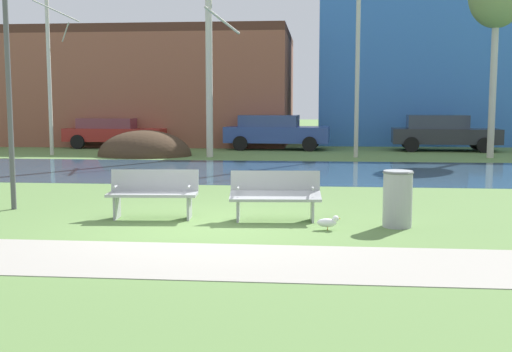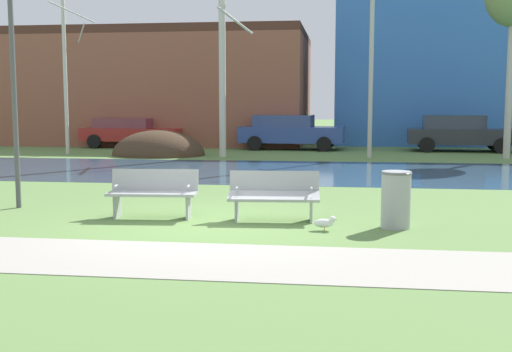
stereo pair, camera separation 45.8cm
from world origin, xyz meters
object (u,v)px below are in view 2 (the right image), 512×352
(bench_left, at_px, (153,192))
(bench_right, at_px, (274,194))
(seagull, at_px, (325,223))
(trash_bin, at_px, (396,199))
(streetlamp, at_px, (11,21))
(parked_sedan_second_blue, at_px, (290,131))
(parked_hatch_third_dark, at_px, (459,133))
(parked_van_nearest_red, at_px, (131,132))

(bench_left, relative_size, bench_right, 1.00)
(bench_left, height_order, seagull, bench_left)
(trash_bin, xyz_separation_m, streetlamp, (-7.28, 1.09, 3.16))
(parked_sedan_second_blue, height_order, parked_hatch_third_dark, parked_hatch_third_dark)
(bench_right, relative_size, parked_hatch_third_dark, 0.35)
(streetlamp, height_order, parked_sedan_second_blue, streetlamp)
(bench_right, relative_size, trash_bin, 1.72)
(bench_right, distance_m, parked_hatch_third_dark, 18.29)
(trash_bin, distance_m, seagull, 1.28)
(bench_right, distance_m, seagull, 1.25)
(bench_right, xyz_separation_m, parked_hatch_third_dark, (6.15, 17.23, 0.34))
(bench_left, xyz_separation_m, seagull, (3.13, -0.77, -0.34))
(bench_left, distance_m, streetlamp, 4.42)
(parked_sedan_second_blue, bearing_deg, bench_left, -93.46)
(trash_bin, bearing_deg, seagull, -161.76)
(bench_right, xyz_separation_m, streetlamp, (-5.19, 0.70, 3.18))
(bench_left, relative_size, streetlamp, 0.30)
(bench_left, bearing_deg, seagull, -13.84)
(parked_van_nearest_red, bearing_deg, streetlamp, -78.59)
(seagull, xyz_separation_m, parked_hatch_third_dark, (5.23, 18.00, 0.68))
(streetlamp, bearing_deg, parked_sedan_second_blue, 76.36)
(streetlamp, bearing_deg, bench_left, -13.28)
(parked_van_nearest_red, height_order, parked_hatch_third_dark, parked_hatch_third_dark)
(streetlamp, relative_size, parked_sedan_second_blue, 1.17)
(parked_hatch_third_dark, bearing_deg, bench_left, -115.87)
(bench_right, distance_m, trash_bin, 2.12)
(parked_van_nearest_red, height_order, parked_sedan_second_blue, parked_sedan_second_blue)
(bench_right, height_order, trash_bin, trash_bin)
(bench_left, bearing_deg, parked_van_nearest_red, 109.97)
(parked_van_nearest_red, distance_m, parked_sedan_second_blue, 7.45)
(trash_bin, relative_size, parked_van_nearest_red, 0.20)
(streetlamp, distance_m, parked_van_nearest_red, 17.49)
(trash_bin, distance_m, streetlamp, 8.01)
(bench_left, xyz_separation_m, streetlamp, (-2.99, 0.70, 3.18))
(bench_right, relative_size, parked_van_nearest_red, 0.35)
(seagull, bearing_deg, trash_bin, 18.24)
(parked_van_nearest_red, bearing_deg, parked_hatch_third_dark, -1.48)
(trash_bin, bearing_deg, parked_sedan_second_blue, 100.36)
(bench_right, xyz_separation_m, parked_sedan_second_blue, (-1.16, 17.34, 0.34))
(trash_bin, height_order, seagull, trash_bin)
(bench_left, relative_size, parked_van_nearest_red, 0.35)
(bench_right, bearing_deg, parked_van_nearest_red, 116.04)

